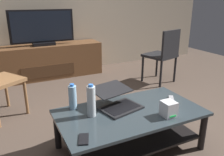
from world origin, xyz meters
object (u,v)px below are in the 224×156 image
(laptop, at_px, (117,100))
(water_bottle_near, at_px, (73,97))
(television, at_px, (42,28))
(tv_remote, at_px, (171,99))
(media_cabinet, at_px, (45,61))
(router_box, at_px, (169,109))
(water_bottle_far, at_px, (91,101))
(dining_chair, at_px, (164,53))
(cell_phone, at_px, (84,139))
(coffee_table, at_px, (130,123))

(laptop, bearing_deg, water_bottle_near, 159.40)
(television, relative_size, tv_remote, 6.60)
(media_cabinet, xyz_separation_m, tv_remote, (0.76, -2.45, 0.11))
(water_bottle_near, bearing_deg, router_box, -35.58)
(media_cabinet, xyz_separation_m, water_bottle_near, (-0.16, -2.19, 0.21))
(tv_remote, bearing_deg, water_bottle_far, -148.61)
(dining_chair, distance_m, water_bottle_far, 2.14)
(media_cabinet, xyz_separation_m, router_box, (0.53, -2.68, 0.16))
(cell_phone, bearing_deg, water_bottle_far, 80.85)
(water_bottle_far, bearing_deg, tv_remote, -3.68)
(television, distance_m, water_bottle_far, 2.40)
(dining_chair, height_order, water_bottle_near, dining_chair)
(coffee_table, relative_size, media_cabinet, 0.66)
(media_cabinet, distance_m, dining_chair, 2.04)
(media_cabinet, distance_m, laptop, 2.34)
(tv_remote, bearing_deg, television, 142.54)
(coffee_table, xyz_separation_m, television, (-0.28, 2.45, 0.59))
(media_cabinet, height_order, router_box, media_cabinet)
(laptop, bearing_deg, coffee_table, -63.99)
(coffee_table, bearing_deg, laptop, 116.01)
(cell_phone, bearing_deg, water_bottle_near, 102.42)
(router_box, bearing_deg, water_bottle_far, 153.76)
(tv_remote, bearing_deg, router_box, -99.71)
(dining_chair, height_order, laptop, dining_chair)
(cell_phone, distance_m, tv_remote, 1.04)
(coffee_table, distance_m, cell_phone, 0.58)
(media_cabinet, xyz_separation_m, laptop, (0.21, -2.33, 0.16))
(television, xyz_separation_m, water_bottle_far, (-0.06, -2.37, -0.34))
(television, relative_size, router_box, 7.96)
(laptop, relative_size, cell_phone, 3.40)
(laptop, height_order, router_box, laptop)
(dining_chair, distance_m, cell_phone, 2.47)
(media_cabinet, bearing_deg, dining_chair, -34.39)
(dining_chair, xyz_separation_m, cell_phone, (-1.92, -1.55, -0.11))
(water_bottle_near, height_order, water_bottle_far, water_bottle_far)
(coffee_table, xyz_separation_m, water_bottle_near, (-0.44, 0.28, 0.23))
(coffee_table, xyz_separation_m, water_bottle_far, (-0.34, 0.08, 0.25))
(laptop, distance_m, cell_phone, 0.59)
(laptop, bearing_deg, dining_chair, 38.87)
(water_bottle_far, bearing_deg, water_bottle_near, 116.47)
(media_cabinet, bearing_deg, router_box, -78.87)
(media_cabinet, height_order, laptop, media_cabinet)
(coffee_table, relative_size, water_bottle_near, 5.40)
(water_bottle_far, bearing_deg, dining_chair, 35.59)
(dining_chair, xyz_separation_m, water_bottle_far, (-1.74, -1.24, 0.02))
(water_bottle_far, height_order, cell_phone, water_bottle_far)
(water_bottle_far, bearing_deg, media_cabinet, 88.56)
(coffee_table, distance_m, media_cabinet, 2.48)
(dining_chair, bearing_deg, media_cabinet, 145.61)
(cell_phone, bearing_deg, tv_remote, 35.71)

